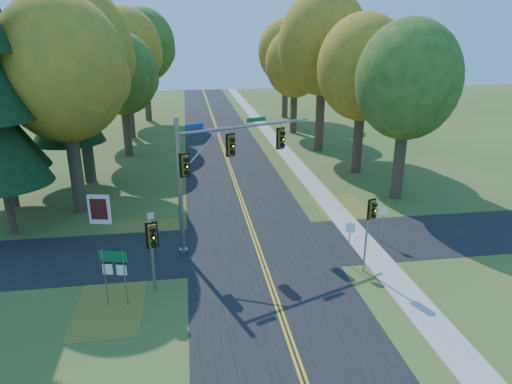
{
  "coord_description": "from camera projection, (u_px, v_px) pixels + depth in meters",
  "views": [
    {
      "loc": [
        -3.62,
        -21.5,
        11.65
      ],
      "look_at": [
        -0.02,
        2.4,
        3.2
      ],
      "focal_mm": 32.0,
      "sensor_mm": 36.0,
      "label": 1
    }
  ],
  "objects": [
    {
      "name": "pine_c",
      "position": [
        59.0,
        60.0,
        34.34
      ],
      "size": [
        5.6,
        5.6,
        20.56
      ],
      "color": "#38281C",
      "rests_on": "ground"
    },
    {
      "name": "east_signal_pole",
      "position": [
        370.0,
        217.0,
        22.44
      ],
      "size": [
        0.45,
        0.54,
        4.05
      ],
      "rotation": [
        0.0,
        0.0,
        0.32
      ],
      "color": "#979AA0",
      "rests_on": "ground"
    },
    {
      "name": "leaf_patch_e",
      "position": [
        347.0,
        214.0,
        30.98
      ],
      "size": [
        3.5,
        8.0,
        0.0
      ],
      "primitive_type": "cube",
      "color": "brown",
      "rests_on": "ground"
    },
    {
      "name": "info_kiosk",
      "position": [
        99.0,
        209.0,
        29.16
      ],
      "size": [
        1.42,
        0.48,
        1.95
      ],
      "rotation": [
        0.0,
        0.0,
        -0.21
      ],
      "color": "white",
      "rests_on": "ground"
    },
    {
      "name": "road_cross",
      "position": [
        257.0,
        246.0,
        26.29
      ],
      "size": [
        60.0,
        6.0,
        0.02
      ],
      "primitive_type": "cube",
      "color": "black",
      "rests_on": "ground"
    },
    {
      "name": "road_main",
      "position": [
        263.0,
        263.0,
        24.42
      ],
      "size": [
        8.0,
        160.0,
        0.02
      ],
      "primitive_type": "cube",
      "color": "black",
      "rests_on": "ground"
    },
    {
      "name": "tree_w_e",
      "position": [
        144.0,
        45.0,
        61.0
      ],
      "size": [
        8.4,
        8.4,
        14.97
      ],
      "color": "#38281C",
      "rests_on": "ground"
    },
    {
      "name": "centerline_right",
      "position": [
        265.0,
        262.0,
        24.43
      ],
      "size": [
        0.1,
        160.0,
        0.01
      ],
      "primitive_type": "cube",
      "color": "gold",
      "rests_on": "road_main"
    },
    {
      "name": "reg_sign_w",
      "position": [
        151.0,
        222.0,
        26.31
      ],
      "size": [
        0.37,
        0.12,
        1.97
      ],
      "rotation": [
        0.0,
        0.0,
        0.25
      ],
      "color": "gray",
      "rests_on": "ground"
    },
    {
      "name": "route_sign_cluster",
      "position": [
        114.0,
        267.0,
        20.03
      ],
      "size": [
        1.25,
        0.36,
        2.75
      ],
      "rotation": [
        0.0,
        0.0,
        -0.26
      ],
      "color": "gray",
      "rests_on": "ground"
    },
    {
      "name": "leaf_patch_w_far",
      "position": [
        110.0,
        306.0,
        20.57
      ],
      "size": [
        3.0,
        5.0,
        0.0
      ],
      "primitive_type": "cube",
      "color": "brown",
      "rests_on": "ground"
    },
    {
      "name": "traffic_mast",
      "position": [
        215.0,
        164.0,
        24.75
      ],
      "size": [
        7.87,
        3.59,
        7.66
      ],
      "rotation": [
        0.0,
        0.0,
        0.39
      ],
      "color": "gray",
      "rests_on": "ground"
    },
    {
      "name": "tree_e_a",
      "position": [
        408.0,
        81.0,
        31.43
      ],
      "size": [
        7.2,
        7.2,
        12.73
      ],
      "color": "#38281C",
      "rests_on": "ground"
    },
    {
      "name": "tree_e_d",
      "position": [
        295.0,
        64.0,
        53.7
      ],
      "size": [
        7.0,
        7.0,
        12.32
      ],
      "color": "#38281C",
      "rests_on": "ground"
    },
    {
      "name": "sidewalk_east",
      "position": [
        373.0,
        254.0,
        25.29
      ],
      "size": [
        1.6,
        160.0,
        0.06
      ],
      "primitive_type": "cube",
      "color": "#9E998E",
      "rests_on": "ground"
    },
    {
      "name": "leaf_patch_w_near",
      "position": [
        145.0,
        239.0,
        27.24
      ],
      "size": [
        4.0,
        6.0,
        0.0
      ],
      "primitive_type": "cube",
      "color": "brown",
      "rests_on": "ground"
    },
    {
      "name": "centerline_left",
      "position": [
        261.0,
        263.0,
        24.4
      ],
      "size": [
        0.1,
        160.0,
        0.01
      ],
      "primitive_type": "cube",
      "color": "gold",
      "rests_on": "road_main"
    },
    {
      "name": "ground",
      "position": [
        263.0,
        263.0,
        24.43
      ],
      "size": [
        160.0,
        160.0,
        0.0
      ],
      "primitive_type": "plane",
      "color": "#38501C",
      "rests_on": "ground"
    },
    {
      "name": "reg_sign_e_south",
      "position": [
        350.0,
        236.0,
        23.65
      ],
      "size": [
        0.46,
        0.18,
        2.49
      ],
      "rotation": [
        0.0,
        0.0,
        -0.31
      ],
      "color": "gray",
      "rests_on": "ground"
    },
    {
      "name": "tree_w_c",
      "position": [
        122.0,
        74.0,
        43.3
      ],
      "size": [
        6.8,
        6.8,
        11.91
      ],
      "color": "#38281C",
      "rests_on": "ground"
    },
    {
      "name": "tree_w_a",
      "position": [
        64.0,
        70.0,
        28.49
      ],
      "size": [
        8.0,
        8.0,
        14.15
      ],
      "color": "#38281C",
      "rests_on": "ground"
    },
    {
      "name": "tree_e_e",
      "position": [
        286.0,
        52.0,
        63.55
      ],
      "size": [
        7.8,
        7.8,
        13.74
      ],
      "color": "#38281C",
      "rests_on": "ground"
    },
    {
      "name": "reg_sign_e_north",
      "position": [
        383.0,
        218.0,
        26.4
      ],
      "size": [
        0.41,
        0.18,
        2.25
      ],
      "rotation": [
        0.0,
        0.0,
        -0.37
      ],
      "color": "gray",
      "rests_on": "ground"
    },
    {
      "name": "tree_w_b",
      "position": [
        76.0,
        51.0,
        34.56
      ],
      "size": [
        8.6,
        8.6,
        15.38
      ],
      "color": "#38281C",
      "rests_on": "ground"
    },
    {
      "name": "tree_w_d",
      "position": [
        125.0,
        51.0,
        50.75
      ],
      "size": [
        8.2,
        8.2,
        14.56
      ],
      "color": "#38281C",
      "rests_on": "ground"
    },
    {
      "name": "tree_e_c",
      "position": [
        324.0,
        44.0,
        44.41
      ],
      "size": [
        8.8,
        8.8,
        15.79
      ],
      "color": "#38281C",
      "rests_on": "ground"
    },
    {
      "name": "tree_e_b",
      "position": [
        364.0,
        68.0,
        37.57
      ],
      "size": [
        7.6,
        7.6,
        13.33
      ],
      "color": "#38281C",
      "rests_on": "ground"
    },
    {
      "name": "ped_signal_pole",
      "position": [
        152.0,
        241.0,
        20.76
      ],
      "size": [
        0.56,
        0.66,
        3.64
      ],
      "rotation": [
        0.0,
        0.0,
        0.32
      ],
      "color": "#92959A",
      "rests_on": "ground"
    }
  ]
}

